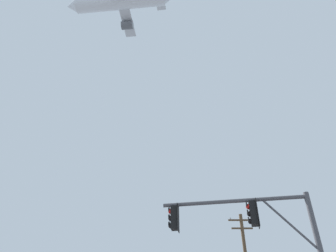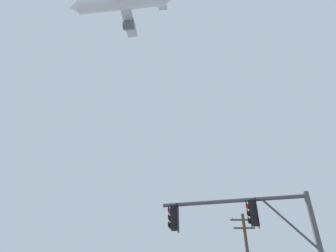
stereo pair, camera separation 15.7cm
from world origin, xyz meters
name	(u,v)px [view 1 (the left image)]	position (x,y,z in m)	size (l,w,h in m)	color
signal_pole_near	(261,236)	(3.54, 7.76, 4.49)	(5.44, 1.18, 5.98)	#4C4C51
airplane	(121,2)	(-8.42, 31.87, 52.83)	(20.02, 15.47, 5.45)	white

